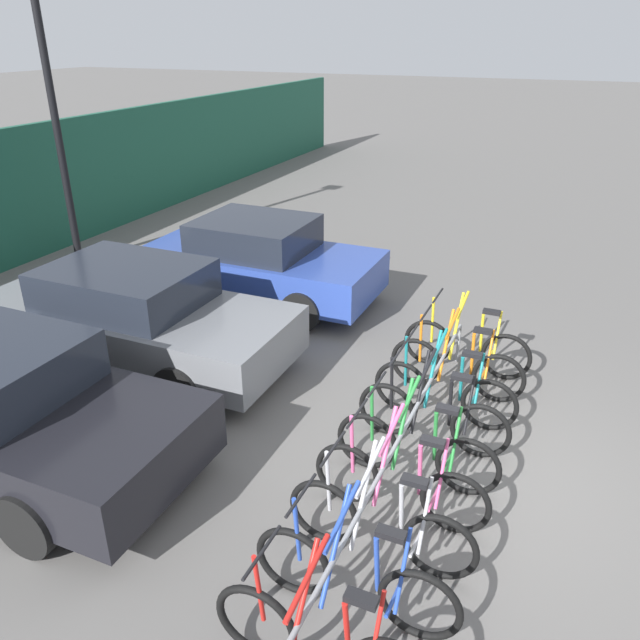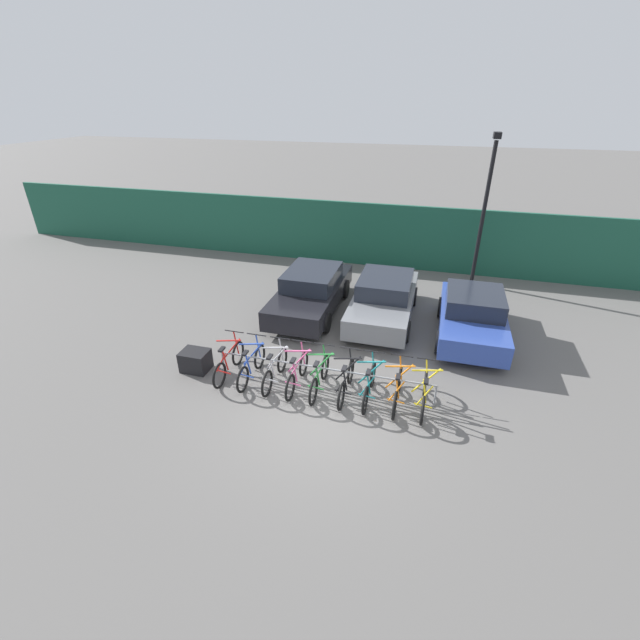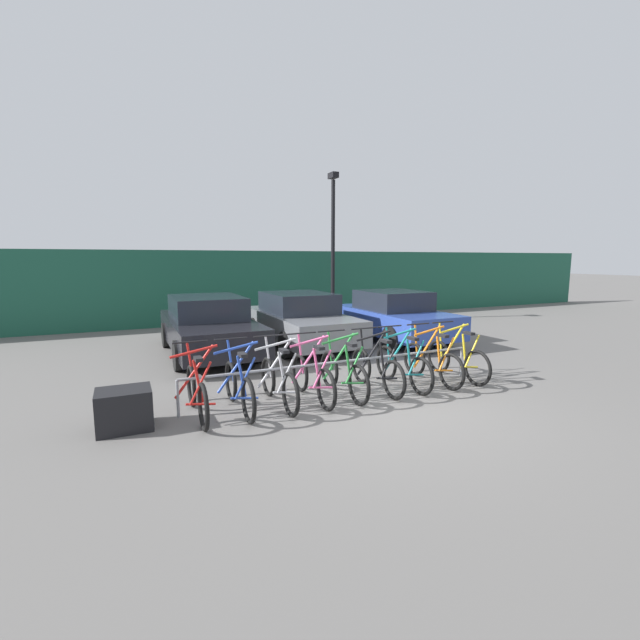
{
  "view_description": "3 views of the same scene",
  "coord_description": "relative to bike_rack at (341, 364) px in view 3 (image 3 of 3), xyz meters",
  "views": [
    {
      "loc": [
        -5.4,
        -0.64,
        4.22
      ],
      "look_at": [
        0.74,
        2.04,
        1.09
      ],
      "focal_mm": 35.0,
      "sensor_mm": 36.0,
      "label": 1
    },
    {
      "loc": [
        1.98,
        -7.6,
        6.39
      ],
      "look_at": [
        -0.87,
        2.59,
        0.81
      ],
      "focal_mm": 24.0,
      "sensor_mm": 36.0,
      "label": 2
    },
    {
      "loc": [
        -3.58,
        -5.62,
        2.29
      ],
      "look_at": [
        -0.36,
        1.32,
        1.19
      ],
      "focal_mm": 24.0,
      "sensor_mm": 36.0,
      "label": 3
    }
  ],
  "objects": [
    {
      "name": "bicycle_green",
      "position": [
        -0.04,
        -0.15,
        -0.13
      ],
      "size": [
        0.68,
        1.71,
        1.05
      ],
      "rotation": [
        0.0,
        0.0,
        -0.04
      ],
      "color": "black",
      "rests_on": "ground"
    },
    {
      "name": "bicycle_red",
      "position": [
        -2.43,
        -0.15,
        -0.13
      ],
      "size": [
        0.68,
        1.71,
        1.05
      ],
      "rotation": [
        0.0,
        0.0,
        -0.01
      ],
      "color": "black",
      "rests_on": "ground"
    },
    {
      "name": "lamp_post",
      "position": [
        3.75,
        7.83,
        2.5
      ],
      "size": [
        0.24,
        0.44,
        5.32
      ],
      "color": "black",
      "rests_on": "ground"
    },
    {
      "name": "bicycle_black",
      "position": [
        0.62,
        -0.15,
        -0.13
      ],
      "size": [
        0.68,
        1.71,
        1.05
      ],
      "rotation": [
        0.0,
        0.0,
        0.02
      ],
      "color": "black",
      "rests_on": "ground"
    },
    {
      "name": "car_blue",
      "position": [
        3.55,
        3.59,
        0.19
      ],
      "size": [
        1.91,
        3.95,
        1.4
      ],
      "color": "#2D479E",
      "rests_on": "ground"
    },
    {
      "name": "bicycle_yellow",
      "position": [
        2.43,
        -0.15,
        -0.13
      ],
      "size": [
        0.68,
        1.71,
        1.05
      ],
      "rotation": [
        0.0,
        0.0,
        -0.01
      ],
      "color": "black",
      "rests_on": "ground"
    },
    {
      "name": "car_grey",
      "position": [
        0.9,
        4.08,
        0.19
      ],
      "size": [
        1.91,
        4.35,
        1.4
      ],
      "color": "slate",
      "rests_on": "ground"
    },
    {
      "name": "bike_rack",
      "position": [
        0.0,
        0.0,
        0.0
      ],
      "size": [
        5.4,
        0.04,
        0.57
      ],
      "color": "gray",
      "rests_on": "ground"
    },
    {
      "name": "bicycle_orange",
      "position": [
        1.83,
        -0.15,
        -0.13
      ],
      "size": [
        0.68,
        1.71,
        1.05
      ],
      "rotation": [
        0.0,
        0.0,
        0.06
      ],
      "color": "black",
      "rests_on": "ground"
    },
    {
      "name": "bicycle_teal",
      "position": [
        1.17,
        -0.15,
        -0.13
      ],
      "size": [
        0.68,
        1.71,
        1.05
      ],
      "rotation": [
        0.0,
        0.0,
        -0.07
      ],
      "color": "black",
      "rests_on": "ground"
    },
    {
      "name": "cargo_crate",
      "position": [
        -3.39,
        -0.17,
        -0.23
      ],
      "size": [
        0.7,
        0.56,
        0.55
      ],
      "primitive_type": "cube",
      "color": "black",
      "rests_on": "ground"
    },
    {
      "name": "car_black",
      "position": [
        -1.49,
        4.03,
        0.19
      ],
      "size": [
        1.91,
        4.53,
        1.4
      ],
      "color": "black",
      "rests_on": "ground"
    },
    {
      "name": "hoarding_wall",
      "position": [
        0.26,
        8.82,
        0.78
      ],
      "size": [
        36.0,
        0.16,
        2.57
      ],
      "primitive_type": "cube",
      "color": "#19513D",
      "rests_on": "ground"
    },
    {
      "name": "bicycle_pink",
      "position": [
        -0.61,
        -0.15,
        -0.13
      ],
      "size": [
        0.68,
        1.71,
        1.05
      ],
      "rotation": [
        0.0,
        0.0,
        0.04
      ],
      "color": "black",
      "rests_on": "ground"
    },
    {
      "name": "ground_plane",
      "position": [
        0.26,
        -0.68,
        -0.5
      ],
      "size": [
        120.0,
        120.0,
        0.0
      ],
      "primitive_type": "plane",
      "color": "#605E5B"
    },
    {
      "name": "bicycle_silver",
      "position": [
        -1.18,
        -0.15,
        -0.13
      ],
      "size": [
        0.68,
        1.71,
        1.05
      ],
      "rotation": [
        0.0,
        0.0,
        0.04
      ],
      "color": "black",
      "rests_on": "ground"
    },
    {
      "name": "bicycle_blue",
      "position": [
        -1.81,
        -0.15,
        -0.13
      ],
      "size": [
        0.68,
        1.71,
        1.05
      ],
      "rotation": [
        0.0,
        0.0,
        -0.01
      ],
      "color": "black",
      "rests_on": "ground"
    }
  ]
}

